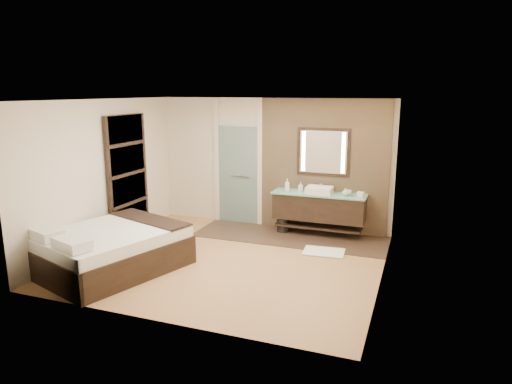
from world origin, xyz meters
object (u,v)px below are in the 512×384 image
at_px(bed, 111,249).
at_px(vanity, 319,207).
at_px(mirror_unit, 323,152).
at_px(waste_bin, 282,225).

bearing_deg(bed, vanity, 65.24).
height_order(vanity, mirror_unit, mirror_unit).
relative_size(vanity, mirror_unit, 1.75).
height_order(bed, waste_bin, bed).
relative_size(mirror_unit, waste_bin, 3.70).
relative_size(bed, waste_bin, 8.95).
xyz_separation_m(bed, waste_bin, (2.02, 2.88, -0.20)).
relative_size(vanity, waste_bin, 6.47).
bearing_deg(waste_bin, bed, -125.01).
xyz_separation_m(vanity, waste_bin, (-0.73, -0.07, -0.44)).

